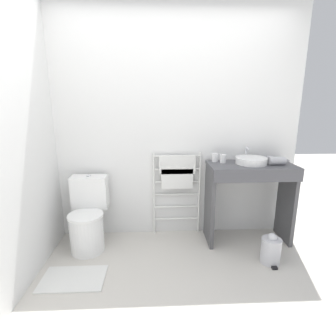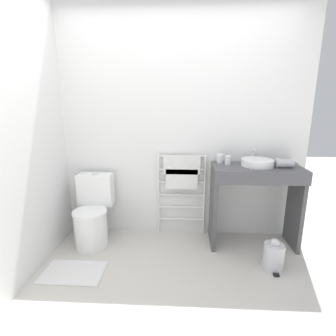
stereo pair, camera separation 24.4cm
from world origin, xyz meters
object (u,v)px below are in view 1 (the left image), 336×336
at_px(cup_near_edge, 223,159).
at_px(toilet, 88,218).
at_px(sink_basin, 251,160).
at_px(towel_radiator, 177,177).
at_px(cup_near_wall, 215,157).
at_px(trash_bin, 271,250).
at_px(hair_dryer, 278,161).

bearing_deg(cup_near_edge, toilet, -174.90).
height_order(sink_basin, cup_near_edge, cup_near_edge).
bearing_deg(towel_radiator, cup_near_edge, -13.73).
xyz_separation_m(toilet, cup_near_edge, (1.47, 0.13, 0.61)).
height_order(sink_basin, cup_near_wall, cup_near_wall).
bearing_deg(cup_near_wall, trash_bin, -52.00).
bearing_deg(trash_bin, sink_basin, 100.72).
height_order(hair_dryer, trash_bin, hair_dryer).
bearing_deg(cup_near_edge, cup_near_wall, 137.61).
bearing_deg(trash_bin, toilet, 168.16).
bearing_deg(toilet, cup_near_edge, 5.10).
xyz_separation_m(cup_near_wall, hair_dryer, (0.63, -0.17, -0.00)).
xyz_separation_m(hair_dryer, trash_bin, (-0.18, -0.41, -0.80)).
bearing_deg(towel_radiator, hair_dryer, -12.10).
relative_size(toilet, trash_bin, 2.43).
height_order(cup_near_edge, trash_bin, cup_near_edge).
xyz_separation_m(toilet, towel_radiator, (0.98, 0.25, 0.37)).
distance_m(toilet, sink_basin, 1.86).
distance_m(hair_dryer, trash_bin, 0.92).
height_order(toilet, cup_near_edge, cup_near_edge).
bearing_deg(cup_near_wall, sink_basin, -17.73).
distance_m(sink_basin, cup_near_edge, 0.30).
bearing_deg(trash_bin, cup_near_wall, 128.00).
bearing_deg(cup_near_wall, towel_radiator, 172.78).
xyz_separation_m(cup_near_wall, cup_near_edge, (0.07, -0.07, -0.00)).
xyz_separation_m(towel_radiator, trash_bin, (0.87, -0.64, -0.57)).
height_order(cup_near_wall, cup_near_edge, cup_near_wall).
relative_size(cup_near_wall, hair_dryer, 0.42).
relative_size(toilet, cup_near_edge, 8.21).
bearing_deg(hair_dryer, cup_near_edge, 169.34).
xyz_separation_m(sink_basin, cup_near_wall, (-0.37, 0.12, 0.01)).
bearing_deg(cup_near_wall, cup_near_edge, -42.39).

